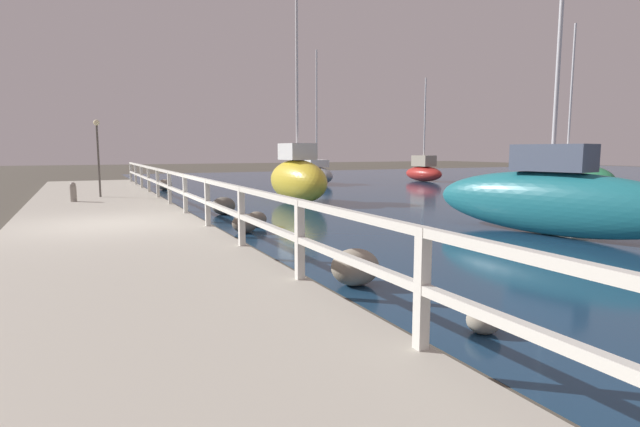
# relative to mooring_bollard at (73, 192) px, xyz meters

# --- Properties ---
(ground_plane) EXTENTS (120.00, 120.00, 0.00)m
(ground_plane) POSITION_rel_mooring_bollard_xyz_m (0.72, -5.81, -0.54)
(ground_plane) COLOR #4C473D
(dock_walkway) EXTENTS (4.08, 36.00, 0.23)m
(dock_walkway) POSITION_rel_mooring_bollard_xyz_m (0.72, -5.81, -0.43)
(dock_walkway) COLOR #B2AD9E
(dock_walkway) RESTS_ON ground
(railing) EXTENTS (0.10, 32.50, 1.01)m
(railing) POSITION_rel_mooring_bollard_xyz_m (2.66, -5.81, 0.37)
(railing) COLOR silver
(railing) RESTS_ON dock_walkway
(boulder_mid_strip) EXTENTS (0.66, 0.60, 0.50)m
(boulder_mid_strip) POSITION_rel_mooring_bollard_xyz_m (3.82, 6.71, -0.29)
(boulder_mid_strip) COLOR gray
(boulder_mid_strip) RESTS_ON ground
(boulder_downstream) EXTENTS (0.68, 0.61, 0.51)m
(boulder_downstream) POSITION_rel_mooring_bollard_xyz_m (3.93, -3.55, -0.28)
(boulder_downstream) COLOR #666056
(boulder_downstream) RESTS_ON ground
(boulder_near_dock) EXTENTS (0.58, 0.52, 0.43)m
(boulder_near_dock) POSITION_rel_mooring_bollard_xyz_m (3.51, -6.95, -0.32)
(boulder_near_dock) COLOR slate
(boulder_near_dock) RESTS_ON ground
(boulder_water_edge) EXTENTS (0.37, 0.33, 0.28)m
(boulder_water_edge) POSITION_rel_mooring_bollard_xyz_m (3.82, -14.05, -0.40)
(boulder_water_edge) COLOR gray
(boulder_water_edge) RESTS_ON ground
(boulder_far_strip) EXTENTS (0.68, 0.61, 0.51)m
(boulder_far_strip) POSITION_rel_mooring_bollard_xyz_m (3.56, -11.88, -0.28)
(boulder_far_strip) COLOR gray
(boulder_far_strip) RESTS_ON ground
(boulder_upstream) EXTENTS (0.50, 0.45, 0.37)m
(boulder_upstream) POSITION_rel_mooring_bollard_xyz_m (4.04, -6.20, -0.35)
(boulder_upstream) COLOR slate
(boulder_upstream) RESTS_ON ground
(mooring_bollard) EXTENTS (0.20, 0.20, 0.62)m
(mooring_bollard) POSITION_rel_mooring_bollard_xyz_m (0.00, 0.00, 0.00)
(mooring_bollard) COLOR gray
(mooring_bollard) RESTS_ON dock_walkway
(dock_lamp) EXTENTS (0.21, 0.21, 2.68)m
(dock_lamp) POSITION_rel_mooring_bollard_xyz_m (0.84, 1.39, 1.49)
(dock_lamp) COLOR #514C47
(dock_lamp) RESTS_ON dock_walkway
(sailboat_green) EXTENTS (1.78, 4.78, 7.00)m
(sailboat_green) POSITION_rel_mooring_bollard_xyz_m (18.77, -3.23, 0.27)
(sailboat_green) COLOR #236B42
(sailboat_green) RESTS_ON water_surface
(sailboat_gray) EXTENTS (2.21, 4.23, 7.23)m
(sailboat_gray) POSITION_rel_mooring_bollard_xyz_m (12.06, 7.27, 0.04)
(sailboat_gray) COLOR gray
(sailboat_gray) RESTS_ON water_surface
(sailboat_teal) EXTENTS (2.18, 5.94, 8.10)m
(sailboat_teal) POSITION_rel_mooring_bollard_xyz_m (9.46, -10.14, 0.26)
(sailboat_teal) COLOR #1E707A
(sailboat_teal) RESTS_ON water_surface
(sailboat_red) EXTENTS (1.32, 3.05, 6.13)m
(sailboat_red) POSITION_rel_mooring_bollard_xyz_m (18.98, 6.78, 0.09)
(sailboat_red) COLOR red
(sailboat_red) RESTS_ON water_surface
(sailboat_yellow) EXTENTS (1.51, 3.74, 7.77)m
(sailboat_yellow) POSITION_rel_mooring_bollard_xyz_m (7.19, -1.39, 0.34)
(sailboat_yellow) COLOR gold
(sailboat_yellow) RESTS_ON water_surface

